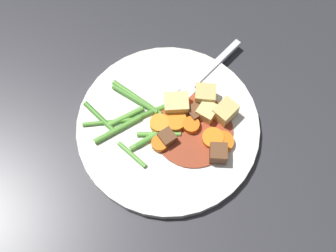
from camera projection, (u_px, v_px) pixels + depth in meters
The scene contains 29 objects.
ground_plane at pixel (168, 130), 0.79m from camera, with size 3.00×3.00×0.00m, color #2D2D33.
dinner_plate at pixel (168, 128), 0.79m from camera, with size 0.28×0.28×0.02m, color white.
stew_sauce at pixel (193, 130), 0.77m from camera, with size 0.12×0.12×0.00m, color #93381E.
carrot_slice_0 at pixel (223, 142), 0.76m from camera, with size 0.03×0.03×0.01m, color orange.
carrot_slice_1 at pixel (159, 121), 0.77m from camera, with size 0.03×0.03×0.01m, color orange.
carrot_slice_2 at pixel (213, 138), 0.76m from camera, with size 0.03×0.03×0.01m, color orange.
carrot_slice_3 at pixel (160, 144), 0.76m from camera, with size 0.03×0.03×0.01m, color orange.
carrot_slice_4 at pixel (175, 121), 0.78m from camera, with size 0.04×0.04×0.01m, color orange.
carrot_slice_5 at pixel (191, 123), 0.77m from camera, with size 0.03×0.03×0.01m, color orange.
potato_chunk_0 at pixel (176, 104), 0.78m from camera, with size 0.03×0.04×0.03m, color #E5CC7A.
potato_chunk_1 at pixel (205, 95), 0.78m from camera, with size 0.03×0.03×0.03m, color #DBBC6B.
potato_chunk_2 at pixel (225, 112), 0.77m from camera, with size 0.03×0.03×0.03m, color #DBBC6B.
potato_chunk_3 at pixel (207, 112), 0.78m from camera, with size 0.03×0.03×0.02m, color #E5CC7A.
meat_chunk_0 at pixel (170, 138), 0.76m from camera, with size 0.02×0.02×0.02m, color brown.
meat_chunk_1 at pixel (218, 153), 0.75m from camera, with size 0.03×0.03×0.03m, color brown.
meat_chunk_2 at pixel (195, 112), 0.78m from camera, with size 0.02×0.02×0.02m, color brown.
green_bean_0 at pixel (109, 124), 0.78m from camera, with size 0.01×0.01×0.08m, color #599E38.
green_bean_1 at pixel (134, 96), 0.79m from camera, with size 0.01×0.01×0.08m, color #599E38.
green_bean_2 at pixel (118, 129), 0.77m from camera, with size 0.01×0.01×0.08m, color #599E38.
green_bean_3 at pixel (156, 135), 0.77m from camera, with size 0.01×0.01×0.07m, color #4C8E33.
green_bean_4 at pixel (125, 117), 0.78m from camera, with size 0.01×0.01×0.06m, color #66AD42.
green_bean_5 at pixel (100, 118), 0.78m from camera, with size 0.01×0.01×0.07m, color #4C8E33.
green_bean_6 at pixel (152, 136), 0.77m from camera, with size 0.01×0.01×0.08m, color #66AD42.
green_bean_7 at pixel (159, 134), 0.77m from camera, with size 0.01×0.01×0.07m, color #66AD42.
green_bean_8 at pixel (152, 112), 0.78m from camera, with size 0.01×0.01×0.06m, color #4C8E33.
green_bean_9 at pixel (132, 155), 0.76m from camera, with size 0.01×0.01×0.06m, color #66AD42.
green_bean_10 at pixel (148, 105), 0.79m from camera, with size 0.01×0.01×0.05m, color #4C8E33.
green_bean_11 at pixel (135, 99), 0.79m from camera, with size 0.01×0.01×0.08m, color #4C8E33.
fork at pixel (201, 77), 0.81m from camera, with size 0.12×0.14×0.00m.
Camera 1 is at (0.02, -0.30, 0.73)m, focal length 54.02 mm.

